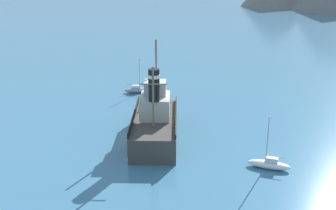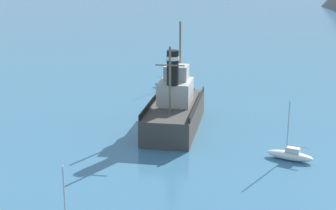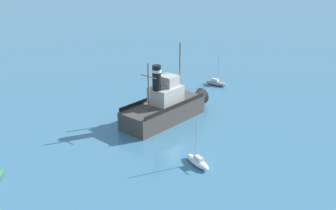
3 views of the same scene
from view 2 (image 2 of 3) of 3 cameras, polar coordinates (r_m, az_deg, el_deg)
ground_plane at (r=49.74m, az=-1.10°, el=-2.55°), size 600.00×600.00×0.00m
old_tugboat at (r=49.58m, az=0.85°, el=-0.40°), size 12.90×12.21×9.90m
sailboat_white at (r=42.97m, az=13.39°, el=-5.39°), size 3.86×2.80×4.90m
sailboat_grey at (r=65.78m, az=0.17°, el=2.38°), size 3.07×3.75×4.90m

